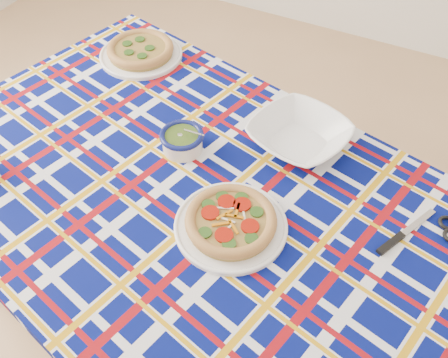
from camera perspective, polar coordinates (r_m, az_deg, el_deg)
The scene contains 8 objects.
floor at distance 1.78m, azimuth -6.13°, elevation -15.27°, with size 4.00×4.00×0.00m, color tan.
dining_table at distance 1.24m, azimuth -3.51°, elevation -3.60°, with size 1.61×1.21×0.67m.
tablecloth at distance 1.23m, azimuth -3.56°, elevation -2.96°, with size 1.46×0.92×0.09m, color #050D59, non-canonical shape.
main_focaccia_plate at distance 1.10m, azimuth 0.79°, elevation -4.79°, with size 0.26×0.26×0.05m, color olive, non-canonical shape.
pesto_bowl at distance 1.27m, azimuth -4.82°, elevation 4.52°, with size 0.11×0.11×0.07m, color #283F11, non-canonical shape.
serving_bowl at distance 1.30m, azimuth 8.57°, elevation 4.92°, with size 0.24×0.24×0.06m, color white.
second_focaccia_plate at distance 1.62m, azimuth -9.53°, elevation 14.36°, with size 0.27×0.27×0.05m, color olive, non-canonical shape.
table_knife at distance 1.20m, azimuth 21.14°, elevation -4.75°, with size 0.20×0.02×0.01m, color silver, non-canonical shape.
Camera 1 is at (0.53, -0.63, 1.58)m, focal length 40.00 mm.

